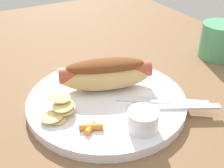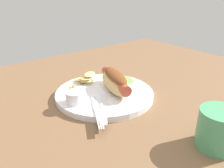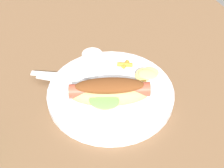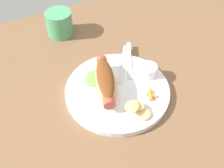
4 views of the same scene
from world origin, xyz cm
name	(u,v)px [view 4 (image 4 of 4)]	position (x,y,z in cm)	size (l,w,h in cm)	color
ground_plane	(108,99)	(0.00, 0.00, -0.90)	(120.00, 90.00, 1.80)	brown
plate	(117,90)	(2.80, 0.39, 0.80)	(27.12, 27.12, 1.60)	white
hot_dog	(105,81)	(0.06, 1.35, 4.50)	(11.15, 17.17, 5.54)	tan
sauce_ramekin	(148,71)	(12.55, 0.76, 3.13)	(4.59, 4.59, 3.06)	white
fork	(129,61)	(10.72, 7.70, 1.80)	(8.03, 13.98, 0.40)	silver
knife	(123,64)	(8.54, 7.41, 1.78)	(15.31, 1.40, 0.36)	silver
chips_pile	(138,109)	(3.61, -8.79, 2.87)	(7.17, 7.33, 2.91)	#E5C87B
carrot_garnish	(151,95)	(9.14, -6.02, 2.07)	(2.43, 3.62, 0.98)	orange
drinking_cup	(60,23)	(-1.62, 30.81, 3.90)	(8.25, 8.25, 7.81)	#4C9E6B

